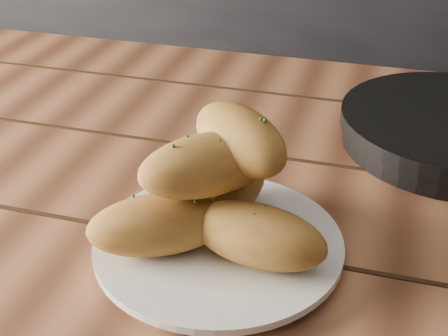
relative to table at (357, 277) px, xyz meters
The scene contains 4 objects.
counter 1.19m from the table, 87.58° to the left, with size 2.80×0.60×0.90m, color black.
table is the anchor object (origin of this frame).
plate 0.20m from the table, 141.00° to the right, with size 0.25×0.25×0.02m.
bread_rolls 0.24m from the table, 141.97° to the right, with size 0.24×0.21×0.13m.
Camera 1 is at (-0.04, -0.06, 1.15)m, focal length 50.00 mm.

